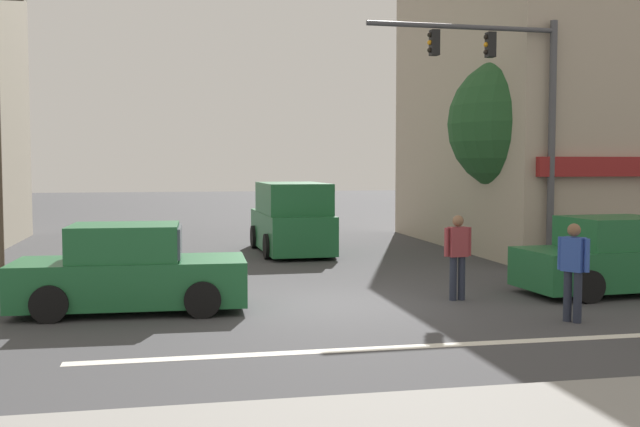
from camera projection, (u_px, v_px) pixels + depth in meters
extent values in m
plane|color=#3D3D3F|center=(334.00, 304.00, 14.24)|extent=(120.00, 120.00, 0.00)
cube|color=silver|center=(387.00, 348.00, 10.82)|extent=(9.00, 0.24, 0.01)
cube|color=tan|center=(617.00, 85.00, 25.01)|extent=(12.03, 10.87, 10.65)
cylinder|color=#4C3823|center=(515.00, 217.00, 21.32)|extent=(0.32, 0.32, 2.34)
sphere|color=#235128|center=(516.00, 124.00, 21.15)|extent=(3.87, 3.87, 3.87)
cylinder|color=brown|center=(538.00, 123.00, 24.36)|extent=(0.22, 0.22, 8.01)
cube|color=#473828|center=(540.00, 11.00, 24.12)|extent=(1.40, 0.12, 0.10)
cylinder|color=#47474C|center=(552.00, 147.00, 18.62)|extent=(0.18, 0.18, 6.20)
cylinder|color=#47474C|center=(463.00, 27.00, 17.91)|extent=(4.80, 0.21, 0.12)
cube|color=black|center=(491.00, 45.00, 18.09)|extent=(0.20, 0.24, 0.60)
sphere|color=black|center=(486.00, 37.00, 18.06)|extent=(0.12, 0.12, 0.12)
sphere|color=orange|center=(486.00, 45.00, 18.07)|extent=(0.12, 0.12, 0.12)
sphere|color=black|center=(486.00, 52.00, 18.08)|extent=(0.12, 0.12, 0.12)
cube|color=black|center=(434.00, 43.00, 17.78)|extent=(0.20, 0.24, 0.60)
sphere|color=black|center=(430.00, 35.00, 17.75)|extent=(0.12, 0.12, 0.12)
sphere|color=orange|center=(430.00, 43.00, 17.76)|extent=(0.12, 0.12, 0.12)
sphere|color=black|center=(430.00, 50.00, 17.77)|extent=(0.12, 0.12, 0.12)
cube|color=#1E6033|center=(291.00, 231.00, 22.53)|extent=(1.93, 4.63, 1.10)
cube|color=#1E6033|center=(293.00, 198.00, 22.17)|extent=(1.86, 3.23, 0.90)
cube|color=#475666|center=(283.00, 196.00, 23.75)|extent=(1.66, 0.09, 0.76)
cylinder|color=black|center=(255.00, 237.00, 23.74)|extent=(0.21, 0.72, 0.72)
cylinder|color=black|center=(311.00, 236.00, 24.13)|extent=(0.21, 0.72, 0.72)
cylinder|color=black|center=(268.00, 246.00, 20.96)|extent=(0.21, 0.72, 0.72)
cylinder|color=black|center=(332.00, 245.00, 21.36)|extent=(0.21, 0.72, 0.72)
cube|color=#1E6033|center=(617.00, 267.00, 15.45)|extent=(4.21, 1.97, 0.80)
cube|color=#1E6033|center=(614.00, 232.00, 15.37)|extent=(2.00, 1.68, 0.64)
cylinder|color=black|center=(540.00, 274.00, 15.95)|extent=(0.65, 0.22, 0.64)
cylinder|color=black|center=(589.00, 287.00, 14.31)|extent=(0.65, 0.22, 0.64)
cube|color=#1E6033|center=(131.00, 281.00, 13.54)|extent=(4.16, 1.85, 0.80)
cube|color=#1E6033|center=(125.00, 242.00, 13.48)|extent=(1.96, 1.63, 0.64)
cube|color=#475666|center=(180.00, 241.00, 13.63)|extent=(0.11, 1.44, 0.54)
cylinder|color=black|center=(202.00, 284.00, 14.60)|extent=(0.65, 0.20, 0.64)
cylinder|color=black|center=(203.00, 300.00, 12.92)|extent=(0.65, 0.20, 0.64)
cylinder|color=black|center=(67.00, 288.00, 14.19)|extent=(0.65, 0.20, 0.64)
cylinder|color=black|center=(49.00, 304.00, 12.52)|extent=(0.65, 0.20, 0.64)
cylinder|color=#232838|center=(462.00, 278.00, 14.65)|extent=(0.14, 0.14, 0.86)
cylinder|color=#232838|center=(453.00, 279.00, 14.60)|extent=(0.14, 0.14, 0.86)
cube|color=maroon|center=(458.00, 242.00, 14.58)|extent=(0.38, 0.25, 0.58)
sphere|color=brown|center=(458.00, 221.00, 14.55)|extent=(0.22, 0.22, 0.22)
cylinder|color=maroon|center=(469.00, 241.00, 14.64)|extent=(0.09, 0.09, 0.56)
cylinder|color=maroon|center=(447.00, 242.00, 14.51)|extent=(0.09, 0.09, 0.56)
cylinder|color=#232838|center=(578.00, 297.00, 12.53)|extent=(0.14, 0.14, 0.86)
cylinder|color=#232838|center=(568.00, 296.00, 12.66)|extent=(0.14, 0.14, 0.86)
cube|color=#2D4CA5|center=(573.00, 254.00, 12.55)|extent=(0.38, 0.42, 0.58)
sphere|color=brown|center=(574.00, 230.00, 12.52)|extent=(0.22, 0.22, 0.22)
cylinder|color=#2D4CA5|center=(587.00, 256.00, 12.38)|extent=(0.09, 0.09, 0.56)
cylinder|color=#2D4CA5|center=(560.00, 253.00, 12.72)|extent=(0.09, 0.09, 0.56)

